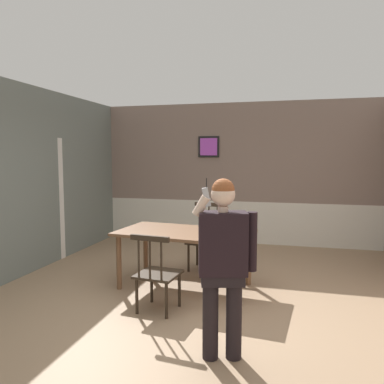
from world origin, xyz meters
name	(u,v)px	position (x,y,z in m)	size (l,w,h in m)	color
ground_plane	(195,310)	(0.00, 0.00, 0.00)	(7.91, 7.91, 0.00)	#9E7F60
room_back_partition	(237,176)	(0.00, 3.60, 1.38)	(5.71, 0.17, 2.87)	gray
dining_table	(185,237)	(-0.33, 0.72, 0.69)	(1.89, 1.15, 0.77)	brown
chair_near_window	(205,239)	(-0.24, 1.59, 0.49)	(0.53, 0.53, 1.04)	#2D2319
chair_by_doorway	(157,273)	(-0.42, -0.15, 0.45)	(0.51, 0.51, 0.92)	#2D2319
person_figure	(223,258)	(0.49, -0.96, 0.91)	(0.55, 0.33, 1.60)	black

